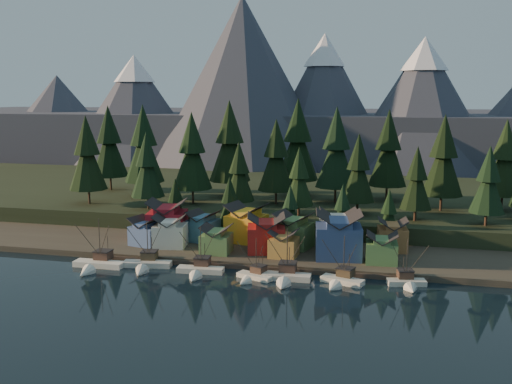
% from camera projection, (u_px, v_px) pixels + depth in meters
% --- Properties ---
extents(ground, '(500.00, 500.00, 0.00)m').
position_uv_depth(ground, '(233.00, 291.00, 118.54)').
color(ground, black).
rests_on(ground, ground).
extents(shore_strip, '(400.00, 50.00, 1.50)m').
position_uv_depth(shore_strip, '(272.00, 240.00, 156.76)').
color(shore_strip, '#352F26').
rests_on(shore_strip, ground).
extents(hillside, '(420.00, 100.00, 6.00)m').
position_uv_depth(hillside, '(301.00, 200.00, 204.32)').
color(hillside, black).
rests_on(hillside, ground).
extents(dock, '(80.00, 4.00, 1.00)m').
position_uv_depth(dock, '(252.00, 266.00, 134.27)').
color(dock, '#493D34').
rests_on(dock, ground).
extents(mountain_ridge, '(560.00, 190.00, 90.00)m').
position_uv_depth(mountain_ridge, '(328.00, 120.00, 319.87)').
color(mountain_ridge, '#4A505F').
rests_on(mountain_ridge, ground).
extents(boat_0, '(12.40, 13.49, 12.82)m').
position_uv_depth(boat_0, '(96.00, 259.00, 133.39)').
color(boat_0, white).
rests_on(boat_0, ground).
extents(boat_1, '(12.05, 12.83, 12.36)m').
position_uv_depth(boat_1, '(146.00, 259.00, 133.58)').
color(boat_1, beige).
rests_on(boat_1, ground).
extents(boat_2, '(11.23, 12.10, 11.86)m').
position_uv_depth(boat_2, '(199.00, 265.00, 129.21)').
color(boat_2, beige).
rests_on(boat_2, ground).
extents(boat_3, '(8.85, 9.30, 10.13)m').
position_uv_depth(boat_3, '(253.00, 271.00, 125.30)').
color(boat_3, silver).
rests_on(boat_3, ground).
extents(boat_4, '(11.07, 12.00, 12.77)m').
position_uv_depth(boat_4, '(286.00, 270.00, 124.22)').
color(boat_4, beige).
rests_on(boat_4, ground).
extents(boat_5, '(9.98, 10.52, 11.58)m').
position_uv_depth(boat_5, '(341.00, 274.00, 122.04)').
color(boat_5, silver).
rests_on(boat_5, ground).
extents(boat_6, '(8.76, 9.36, 11.06)m').
position_uv_depth(boat_6, '(408.00, 276.00, 120.95)').
color(boat_6, beige).
rests_on(boat_6, ground).
extents(house_front_0, '(8.79, 8.50, 7.32)m').
position_uv_depth(house_front_0, '(146.00, 230.00, 148.44)').
color(house_front_0, '#3C5A8F').
rests_on(house_front_0, shore_strip).
extents(house_front_1, '(9.17, 8.90, 8.33)m').
position_uv_depth(house_front_1, '(170.00, 230.00, 146.71)').
color(house_front_1, silver).
rests_on(house_front_1, shore_strip).
extents(house_front_2, '(7.27, 7.32, 6.95)m').
position_uv_depth(house_front_2, '(216.00, 238.00, 140.94)').
color(house_front_2, '#547F45').
rests_on(house_front_2, shore_strip).
extents(house_front_3, '(10.93, 10.61, 9.35)m').
position_uv_depth(house_front_3, '(266.00, 232.00, 141.93)').
color(house_front_3, maroon).
rests_on(house_front_3, shore_strip).
extents(house_front_4, '(6.86, 7.34, 6.61)m').
position_uv_depth(house_front_4, '(284.00, 243.00, 137.66)').
color(house_front_4, '#A27B39').
rests_on(house_front_4, shore_strip).
extents(house_front_5, '(12.07, 11.25, 11.28)m').
position_uv_depth(house_front_5, '(339.00, 234.00, 136.31)').
color(house_front_5, '#324878').
rests_on(house_front_5, shore_strip).
extents(house_front_6, '(7.49, 7.12, 7.17)m').
position_uv_depth(house_front_6, '(382.00, 247.00, 132.56)').
color(house_front_6, '#4A7A42').
rests_on(house_front_6, shore_strip).
extents(house_back_0, '(11.50, 11.18, 10.83)m').
position_uv_depth(house_back_0, '(167.00, 219.00, 153.58)').
color(house_back_0, maroon).
rests_on(house_back_0, shore_strip).
extents(house_back_1, '(8.54, 8.61, 8.08)m').
position_uv_depth(house_back_1, '(203.00, 225.00, 152.42)').
color(house_back_1, '#3A6B89').
rests_on(house_back_1, shore_strip).
extents(house_back_2, '(11.29, 10.70, 10.14)m').
position_uv_depth(house_back_2, '(246.00, 222.00, 151.64)').
color(house_back_2, gold).
rests_on(house_back_2, shore_strip).
extents(house_back_3, '(10.59, 9.89, 9.03)m').
position_uv_depth(house_back_3, '(294.00, 229.00, 146.06)').
color(house_back_3, '#507D44').
rests_on(house_back_3, shore_strip).
extents(house_back_4, '(10.92, 10.63, 10.18)m').
position_uv_depth(house_back_4, '(339.00, 229.00, 144.00)').
color(house_back_4, beige).
rests_on(house_back_4, shore_strip).
extents(house_back_5, '(7.90, 7.98, 8.08)m').
position_uv_depth(house_back_5, '(392.00, 234.00, 143.00)').
color(house_back_5, '#956335').
rests_on(house_back_5, shore_strip).
extents(tree_hill_0, '(12.03, 12.03, 28.02)m').
position_uv_depth(tree_hill_0, '(87.00, 156.00, 178.95)').
color(tree_hill_0, '#332319').
rests_on(tree_hill_0, hillside).
extents(tree_hill_1, '(13.34, 13.34, 31.08)m').
position_uv_depth(tree_hill_1, '(144.00, 147.00, 191.26)').
color(tree_hill_1, '#332319').
rests_on(tree_hill_1, hillside).
extents(tree_hill_2, '(10.12, 10.12, 23.57)m').
position_uv_depth(tree_hill_2, '(147.00, 167.00, 170.50)').
color(tree_hill_2, '#332319').
rests_on(tree_hill_2, hillside).
extents(tree_hill_3, '(12.46, 12.46, 29.04)m').
position_uv_depth(tree_hill_3, '(192.00, 154.00, 179.21)').
color(tree_hill_3, '#332319').
rests_on(tree_hill_3, hillside).
extents(tree_hill_4, '(13.99, 13.99, 32.60)m').
position_uv_depth(tree_hill_4, '(230.00, 144.00, 191.44)').
color(tree_hill_4, '#332319').
rests_on(tree_hill_4, hillside).
extents(tree_hill_5, '(8.99, 8.99, 20.93)m').
position_uv_depth(tree_hill_5, '(239.00, 174.00, 166.27)').
color(tree_hill_5, '#332319').
rests_on(tree_hill_5, hillside).
extents(tree_hill_6, '(11.58, 11.58, 26.97)m').
position_uv_depth(tree_hill_6, '(276.00, 158.00, 178.26)').
color(tree_hill_6, '#332319').
rests_on(tree_hill_6, hillside).
extents(tree_hill_7, '(8.56, 8.56, 19.94)m').
position_uv_depth(tree_hill_7, '(299.00, 179.00, 160.33)').
color(tree_hill_7, '#332319').
rests_on(tree_hill_7, hillside).
extents(tree_hill_8, '(13.21, 13.21, 30.77)m').
position_uv_depth(tree_hill_8, '(336.00, 150.00, 180.51)').
color(tree_hill_8, '#332319').
rests_on(tree_hill_8, hillside).
extents(tree_hill_9, '(10.10, 10.10, 23.52)m').
position_uv_depth(tree_hill_9, '(358.00, 170.00, 163.05)').
color(tree_hill_9, '#332319').
rests_on(tree_hill_9, hillside).
extents(tree_hill_10, '(12.79, 12.79, 29.78)m').
position_uv_depth(tree_hill_10, '(388.00, 151.00, 184.61)').
color(tree_hill_10, '#332319').
rests_on(tree_hill_10, hillside).
extents(tree_hill_11, '(8.88, 8.88, 20.68)m').
position_uv_depth(tree_hill_11, '(417.00, 180.00, 154.87)').
color(tree_hill_11, '#332319').
rests_on(tree_hill_11, hillside).
extents(tree_hill_12, '(12.35, 12.35, 28.78)m').
position_uv_depth(tree_hill_12, '(443.00, 158.00, 167.63)').
color(tree_hill_12, '#332319').
rests_on(tree_hill_12, hillside).
extents(tree_hill_13, '(9.19, 9.19, 21.41)m').
position_uv_depth(tree_hill_13, '(488.00, 182.00, 148.77)').
color(tree_hill_13, '#332319').
rests_on(tree_hill_13, hillside).
extents(tree_hill_14, '(11.73, 11.73, 27.33)m').
position_uv_depth(tree_hill_14, '(505.00, 160.00, 169.41)').
color(tree_hill_14, '#332319').
rests_on(tree_hill_14, hillside).
extents(tree_hill_15, '(14.25, 14.25, 33.21)m').
position_uv_depth(tree_hill_15, '(298.00, 143.00, 193.07)').
color(tree_hill_15, '#332319').
rests_on(tree_hill_15, hillside).
extents(tree_hill_16, '(13.09, 13.09, 30.50)m').
position_uv_depth(tree_hill_16, '(109.00, 144.00, 205.02)').
color(tree_hill_16, '#332319').
rests_on(tree_hill_16, hillside).
extents(tree_shore_0, '(6.67, 6.67, 15.54)m').
position_uv_depth(tree_shore_0, '(176.00, 203.00, 161.59)').
color(tree_shore_0, '#332319').
rests_on(tree_shore_0, shore_strip).
extents(tree_shore_1, '(7.13, 7.13, 16.61)m').
position_uv_depth(tree_shore_1, '(230.00, 203.00, 157.84)').
color(tree_shore_1, '#332319').
rests_on(tree_shore_1, shore_strip).
extents(tree_shore_2, '(6.41, 6.41, 14.93)m').
position_uv_depth(tree_shore_2, '(290.00, 209.00, 154.11)').
color(tree_shore_2, '#332319').
rests_on(tree_shore_2, shore_strip).
extents(tree_shore_3, '(6.68, 6.68, 15.56)m').
position_uv_depth(tree_shore_3, '(342.00, 210.00, 150.86)').
color(tree_shore_3, '#332319').
rests_on(tree_shore_3, shore_strip).
extents(tree_shore_4, '(6.36, 6.36, 14.81)m').
position_uv_depth(tree_shore_4, '(389.00, 214.00, 148.18)').
color(tree_shore_4, '#332319').
rests_on(tree_shore_4, shore_strip).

